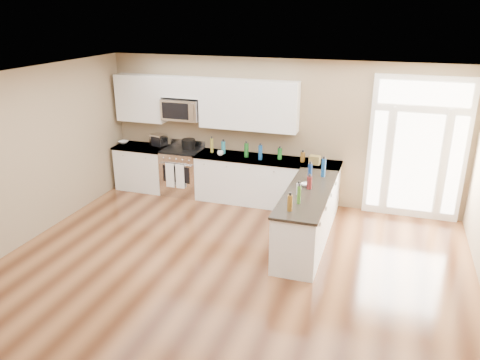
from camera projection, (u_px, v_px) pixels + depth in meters
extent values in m
plane|color=#482614|center=(201.00, 311.00, 6.02)|extent=(8.00, 8.00, 0.00)
plane|color=#8F7A5B|center=(279.00, 132.00, 9.10)|extent=(7.00, 0.00, 7.00)
plane|color=white|center=(194.00, 94.00, 5.05)|extent=(8.00, 8.00, 0.00)
cube|color=white|center=(143.00, 168.00, 9.99)|extent=(1.06, 0.62, 0.90)
cube|color=black|center=(145.00, 186.00, 10.13)|extent=(1.02, 0.52, 0.10)
cube|color=black|center=(142.00, 147.00, 9.83)|extent=(1.10, 0.66, 0.04)
cube|color=white|center=(266.00, 182.00, 9.20)|extent=(2.81, 0.62, 0.90)
cube|color=black|center=(265.00, 201.00, 9.34)|extent=(2.77, 0.52, 0.10)
cube|color=black|center=(266.00, 159.00, 9.03)|extent=(2.85, 0.66, 0.04)
cube|color=white|center=(306.00, 219.00, 7.59)|extent=(0.65, 2.28, 0.90)
cube|color=black|center=(305.00, 241.00, 7.73)|extent=(0.61, 2.18, 0.10)
cube|color=black|center=(308.00, 192.00, 7.42)|extent=(0.69, 2.32, 0.04)
cube|color=white|center=(141.00, 98.00, 9.61)|extent=(1.04, 0.33, 0.95)
cube|color=white|center=(248.00, 105.00, 8.94)|extent=(1.94, 0.33, 0.95)
cube|color=white|center=(182.00, 87.00, 9.25)|extent=(0.82, 0.33, 0.40)
cube|color=silver|center=(182.00, 109.00, 9.37)|extent=(0.78, 0.40, 0.42)
cube|color=black|center=(175.00, 111.00, 9.20)|extent=(0.56, 0.01, 0.32)
cube|color=white|center=(417.00, 149.00, 8.35)|extent=(1.70, 0.08, 2.60)
cube|color=white|center=(415.00, 163.00, 8.39)|extent=(0.78, 0.02, 1.80)
cube|color=white|center=(377.00, 160.00, 8.58)|extent=(0.22, 0.02, 1.80)
cube|color=white|center=(455.00, 167.00, 8.20)|extent=(0.22, 0.02, 1.80)
cube|color=white|center=(425.00, 94.00, 7.96)|extent=(1.50, 0.02, 0.40)
cube|color=silver|center=(183.00, 172.00, 9.72)|extent=(0.78, 0.64, 0.92)
cube|color=black|center=(182.00, 150.00, 9.55)|extent=(0.78, 0.60, 0.03)
cube|color=silver|center=(188.00, 143.00, 9.79)|extent=(0.78, 0.04, 0.14)
cube|color=black|center=(176.00, 174.00, 9.41)|extent=(0.58, 0.01, 0.34)
cylinder|color=silver|center=(175.00, 164.00, 9.31)|extent=(0.70, 0.02, 0.02)
cube|color=white|center=(170.00, 175.00, 9.42)|extent=(0.18, 0.02, 0.50)
cube|color=white|center=(180.00, 176.00, 9.35)|extent=(0.18, 0.02, 0.50)
cylinder|color=black|center=(189.00, 144.00, 9.58)|extent=(0.30, 0.30, 0.21)
cube|color=silver|center=(159.00, 140.00, 9.78)|extent=(0.35, 0.31, 0.26)
cube|color=brown|center=(315.00, 160.00, 8.66)|extent=(0.21, 0.16, 0.16)
imported|color=white|center=(123.00, 142.00, 10.02)|extent=(0.23, 0.23, 0.05)
imported|color=white|center=(306.00, 185.00, 7.62)|extent=(0.15, 0.15, 0.05)
imported|color=white|center=(220.00, 153.00, 9.18)|extent=(0.12, 0.12, 0.10)
cylinder|color=#19591E|center=(246.00, 150.00, 9.07)|extent=(0.08, 0.08, 0.27)
cylinder|color=navy|center=(323.00, 168.00, 8.00)|extent=(0.07, 0.07, 0.32)
cylinder|color=brown|center=(303.00, 157.00, 8.79)|extent=(0.09, 0.09, 0.19)
cylinder|color=olive|center=(212.00, 145.00, 9.35)|extent=(0.06, 0.06, 0.29)
cylinder|color=#26727F|center=(223.00, 148.00, 9.28)|extent=(0.08, 0.08, 0.25)
cylinder|color=#591919|center=(309.00, 183.00, 7.48)|extent=(0.09, 0.09, 0.21)
cylinder|color=#B2B2B7|center=(299.00, 189.00, 7.25)|extent=(0.07, 0.07, 0.18)
cylinder|color=navy|center=(310.00, 173.00, 7.79)|extent=(0.07, 0.07, 0.30)
cylinder|color=#3F7226|center=(299.00, 195.00, 6.90)|extent=(0.06, 0.06, 0.27)
cylinder|color=#19591E|center=(280.00, 154.00, 8.94)|extent=(0.08, 0.08, 0.21)
cylinder|color=navy|center=(260.00, 152.00, 8.92)|extent=(0.08, 0.08, 0.28)
cylinder|color=brown|center=(290.00, 203.00, 6.66)|extent=(0.08, 0.08, 0.24)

